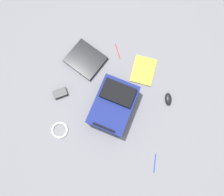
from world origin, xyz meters
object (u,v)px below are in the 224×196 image
object	(u,v)px
cable_coil	(60,130)
power_brick	(60,93)
backpack	(114,105)
pen_blue	(155,163)
pen_black	(118,51)
laptop	(86,59)
book_blue	(143,70)
computer_mouse	(168,99)

from	to	relation	value
cable_coil	power_brick	xyz separation A→B (m)	(0.10, -0.30, 0.01)
backpack	pen_blue	world-z (taller)	backpack
backpack	pen_black	xyz separation A→B (m)	(0.11, -0.50, -0.08)
laptop	book_blue	distance (m)	0.52
pen_blue	backpack	bearing A→B (deg)	-37.30
backpack	computer_mouse	xyz separation A→B (m)	(-0.43, -0.20, -0.06)
cable_coil	pen_blue	size ratio (longest dim) A/B	0.93
pen_black	pen_blue	world-z (taller)	pen_blue
laptop	power_brick	distance (m)	0.37
book_blue	computer_mouse	size ratio (longest dim) A/B	2.37
pen_black	pen_blue	xyz separation A→B (m)	(-0.57, 0.85, 0.00)
laptop	cable_coil	size ratio (longest dim) A/B	2.76
backpack	book_blue	world-z (taller)	backpack
laptop	book_blue	bearing A→B (deg)	-173.89
book_blue	power_brick	distance (m)	0.76
computer_mouse	pen_blue	xyz separation A→B (m)	(-0.03, 0.55, -0.02)
computer_mouse	power_brick	xyz separation A→B (m)	(0.91, 0.22, -0.00)
book_blue	cable_coil	xyz separation A→B (m)	(0.53, 0.71, 0.00)
laptop	pen_blue	world-z (taller)	laptop
power_brick	computer_mouse	bearing A→B (deg)	-166.23
book_blue	cable_coil	bearing A→B (deg)	53.18
computer_mouse	cable_coil	world-z (taller)	computer_mouse
cable_coil	pen_blue	world-z (taller)	cable_coil
backpack	power_brick	world-z (taller)	backpack
backpack	pen_blue	xyz separation A→B (m)	(-0.46, 0.35, -0.08)
pen_black	computer_mouse	bearing A→B (deg)	151.08
laptop	book_blue	xyz separation A→B (m)	(-0.52, -0.06, -0.01)
computer_mouse	cable_coil	size ratio (longest dim) A/B	0.78
laptop	pen_black	world-z (taller)	laptop
book_blue	laptop	bearing A→B (deg)	6.11
cable_coil	pen_black	bearing A→B (deg)	-107.72
book_blue	computer_mouse	world-z (taller)	computer_mouse
book_blue	pen_blue	world-z (taller)	book_blue
backpack	cable_coil	xyz separation A→B (m)	(0.37, 0.32, -0.08)
backpack	laptop	xyz separation A→B (m)	(0.36, -0.33, -0.07)
backpack	laptop	bearing A→B (deg)	-42.42
backpack	laptop	distance (m)	0.50
computer_mouse	laptop	bearing A→B (deg)	-27.19
book_blue	power_brick	world-z (taller)	power_brick
backpack	pen_black	bearing A→B (deg)	-77.39
backpack	book_blue	distance (m)	0.43
book_blue	pen_black	size ratio (longest dim) A/B	1.70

